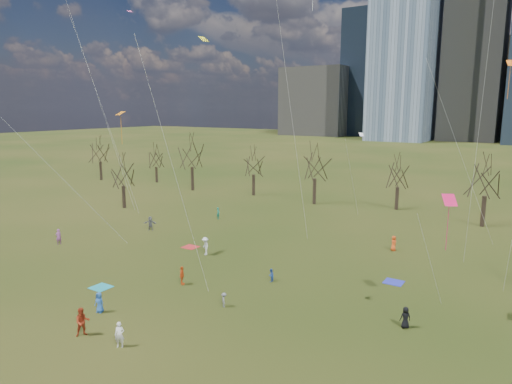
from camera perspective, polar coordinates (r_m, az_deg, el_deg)
The scene contains 19 objects.
ground at distance 36.47m, azimuth -10.50°, elevation -13.85°, with size 500.00×500.00×0.00m, color black.
downtown_skyline at distance 237.28m, azimuth 27.23°, elevation 15.23°, with size 212.50×78.00×118.00m.
bare_tree_row at distance 66.06m, azimuth 11.80°, elevation 2.63°, with size 113.04×29.80×9.50m.
blanket_teal at distance 41.38m, azimuth -18.81°, elevation -11.21°, with size 1.60×1.50×0.03m, color teal.
blanket_navy at distance 42.07m, azimuth 16.83°, elevation -10.73°, with size 1.60×1.50×0.03m, color #242BAB.
blanket_crimson at distance 50.37m, azimuth -8.20°, elevation -6.82°, with size 1.60×1.50×0.03m, color #AF2325.
person_0 at distance 36.51m, azimuth -19.00°, elevation -12.92°, with size 0.76×0.49×1.55m, color #275AAC.
person_1 at distance 31.34m, azimuth -16.69°, elevation -16.72°, with size 0.61×0.40×1.67m, color white.
person_2 at distance 33.40m, azimuth -20.88°, elevation -14.93°, with size 0.95×0.74×1.95m, color #9E2E16.
person_3 at distance 35.64m, azimuth -4.01°, elevation -13.30°, with size 0.73×0.42×1.12m, color slate.
person_4 at distance 40.07m, azimuth -9.23°, elevation -10.27°, with size 0.95×0.40×1.62m, color #DD5218.
person_6 at distance 34.00m, azimuth 18.17°, elevation -14.69°, with size 0.74×0.48×1.52m, color black.
person_7 at distance 55.22m, azimuth -23.46°, elevation -5.13°, with size 0.64×0.42×1.74m, color #A1509E.
person_8 at distance 40.30m, azimuth 1.88°, elevation -10.36°, with size 0.56×0.44×1.16m, color #2850B0.
person_9 at distance 47.42m, azimuth -6.36°, elevation -6.73°, with size 1.20×0.69×1.86m, color silver.
person_11 at distance 57.80m, azimuth -13.07°, elevation -3.84°, with size 1.62×0.52×1.75m, color slate.
person_12 at distance 50.63m, azimuth 16.82°, elevation -6.15°, with size 0.79×0.52×1.62m, color #F9551B.
person_13 at distance 62.21m, azimuth -4.74°, elevation -2.65°, with size 0.58×0.38×1.59m, color #1C7F69.
kites_airborne at distance 42.26m, azimuth 4.81°, elevation 8.94°, with size 51.05×35.24×31.44m.
Camera 1 is at (22.99, -24.04, 14.95)m, focal length 32.00 mm.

